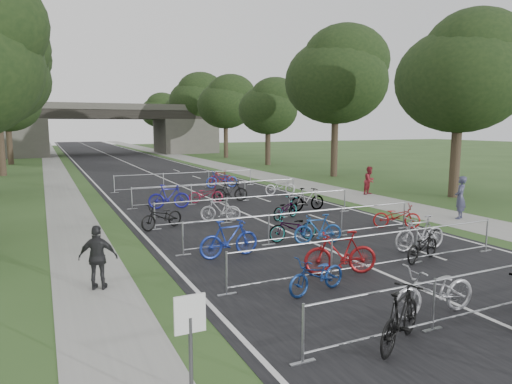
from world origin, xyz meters
TOP-DOWN VIEW (x-y plane):
  - road at (0.00, 50.00)m, footprint 11.00×140.00m
  - sidewalk_right at (8.00, 50.00)m, footprint 3.00×140.00m
  - sidewalk_left at (-7.50, 50.00)m, footprint 2.00×140.00m
  - lane_markings at (0.00, 50.00)m, footprint 0.12×140.00m
  - overpass_bridge at (0.00, 65.00)m, footprint 31.00×8.00m
  - park_sign at (-6.80, 3.00)m, footprint 0.45×0.06m
  - tree_right_0 at (13.11, 15.93)m, footprint 7.17×7.17m
  - tree_right_1 at (13.11, 27.93)m, footprint 8.18×8.18m
  - tree_right_2 at (13.11, 39.93)m, footprint 6.16×6.16m
  - tree_left_3 at (-11.39, 51.93)m, footprint 6.72×6.72m
  - tree_right_3 at (13.11, 51.93)m, footprint 7.17×7.17m
  - tree_left_4 at (-11.39, 63.93)m, footprint 7.56×7.56m
  - tree_right_4 at (13.11, 63.93)m, footprint 8.18×8.18m
  - tree_left_5 at (-11.39, 75.93)m, footprint 8.40×8.40m
  - tree_right_5 at (13.11, 75.93)m, footprint 6.16×6.16m
  - tree_left_6 at (-11.39, 87.93)m, footprint 6.72×6.72m
  - tree_right_6 at (13.11, 87.93)m, footprint 7.17×7.17m
  - barrier_row_1 at (0.00, 3.60)m, footprint 9.70×0.08m
  - barrier_row_2 at (0.00, 7.20)m, footprint 9.70×0.08m
  - barrier_row_3 at (0.00, 11.00)m, footprint 9.70×0.08m
  - barrier_row_4 at (0.00, 15.00)m, footprint 9.70×0.08m
  - barrier_row_5 at (0.00, 20.00)m, footprint 9.70×0.08m
  - barrier_row_6 at (0.00, 26.00)m, footprint 9.70×0.08m
  - bike_4 at (-2.63, 3.35)m, footprint 1.94×1.38m
  - bike_5 at (-0.96, 4.11)m, footprint 2.20×0.88m
  - bike_8 at (-2.54, 6.35)m, footprint 1.88×0.97m
  - bike_9 at (-1.17, 7.29)m, footprint 2.14×1.21m
  - bike_10 at (1.88, 7.30)m, footprint 1.92×1.17m
  - bike_11 at (2.63, 8.17)m, footprint 2.01×0.70m
  - bike_12 at (-3.35, 10.16)m, footprint 2.03×0.67m
  - bike_13 at (-0.51, 11.06)m, footprint 1.92×0.76m
  - bike_14 at (0.09, 10.38)m, footprint 1.81×0.89m
  - bike_15 at (4.30, 11.09)m, footprint 1.95×1.51m
  - bike_16 at (-4.30, 15.01)m, footprint 2.05×1.38m
  - bike_17 at (-1.68, 15.34)m, footprint 1.80×1.15m
  - bike_18 at (1.11, 14.60)m, footprint 1.88×1.36m
  - bike_19 at (3.00, 15.84)m, footprint 1.91×0.57m
  - bike_20 at (-2.91, 19.29)m, footprint 2.10×0.95m
  - bike_21 at (-0.69, 20.12)m, footprint 1.92×1.04m
  - bike_22 at (0.66, 19.98)m, footprint 1.98×0.85m
  - bike_23 at (4.30, 21.02)m, footprint 1.98×0.88m
  - bike_26 at (2.25, 25.41)m, footprint 2.21×0.88m
  - bike_27 at (2.73, 26.78)m, footprint 1.76×0.74m
  - pedestrian_a at (8.15, 11.36)m, footprint 0.83×0.75m
  - pedestrian_b at (9.20, 18.83)m, footprint 0.99×0.88m
  - pedestrian_c at (-7.39, 8.94)m, footprint 1.05×0.72m

SIDE VIEW (x-z plane):
  - lane_markings at x=0.00m, z-range 0.00..0.00m
  - road at x=0.00m, z-range 0.00..0.01m
  - sidewalk_right at x=8.00m, z-range 0.00..0.01m
  - sidewalk_left at x=-7.50m, z-range 0.00..0.01m
  - bike_8 at x=-2.54m, z-range 0.00..0.94m
  - bike_18 at x=1.11m, z-range 0.00..0.94m
  - bike_10 at x=1.88m, z-range 0.00..0.95m
  - bike_21 at x=-0.69m, z-range 0.00..0.96m
  - bike_15 at x=4.30m, z-range 0.00..0.99m
  - bike_13 at x=-0.51m, z-range 0.00..0.99m
  - bike_23 at x=4.30m, z-range 0.00..1.00m
  - bike_16 at x=-4.30m, z-range 0.00..1.02m
  - bike_27 at x=2.73m, z-range 0.00..1.03m
  - bike_17 at x=-1.68m, z-range 0.00..1.05m
  - bike_14 at x=0.09m, z-range 0.00..1.05m
  - barrier_row_1 at x=0.00m, z-range 0.00..1.10m
  - barrier_row_2 at x=0.00m, z-range 0.00..1.10m
  - barrier_row_3 at x=0.00m, z-range 0.00..1.10m
  - barrier_row_4 at x=0.00m, z-range 0.00..1.10m
  - barrier_row_5 at x=0.00m, z-range 0.00..1.10m
  - barrier_row_6 at x=0.00m, z-range 0.00..1.10m
  - bike_5 at x=-0.96m, z-range 0.00..1.13m
  - bike_26 at x=2.25m, z-range 0.00..1.14m
  - bike_19 at x=3.00m, z-range 0.00..1.14m
  - bike_4 at x=-2.63m, z-range 0.00..1.15m
  - bike_22 at x=0.66m, z-range 0.00..1.15m
  - bike_11 at x=2.63m, z-range 0.00..1.19m
  - bike_12 at x=-3.35m, z-range 0.00..1.20m
  - bike_20 at x=-2.91m, z-range 0.00..1.22m
  - bike_9 at x=-1.17m, z-range 0.00..1.24m
  - pedestrian_c at x=-7.39m, z-range 0.00..1.65m
  - pedestrian_b at x=9.20m, z-range 0.00..1.69m
  - pedestrian_a at x=8.15m, z-range 0.00..1.91m
  - park_sign at x=-6.80m, z-range 0.36..2.18m
  - overpass_bridge at x=0.00m, z-range 0.01..7.06m
  - tree_right_2 at x=13.11m, z-range 1.25..10.64m
  - tree_right_5 at x=13.11m, z-range 1.25..10.64m
  - tree_left_3 at x=-11.39m, z-range 1.36..11.61m
  - tree_left_6 at x=-11.39m, z-range 1.36..11.61m
  - tree_right_0 at x=13.11m, z-range 1.46..12.39m
  - tree_right_3 at x=13.11m, z-range 1.46..12.39m
  - tree_right_6 at x=13.11m, z-range 1.46..12.39m
  - tree_left_4 at x=-11.39m, z-range 1.54..13.07m
  - tree_right_1 at x=13.11m, z-range 1.67..14.13m
  - tree_right_4 at x=13.11m, z-range 1.67..14.13m
  - tree_left_5 at x=-11.39m, z-range 1.71..14.52m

